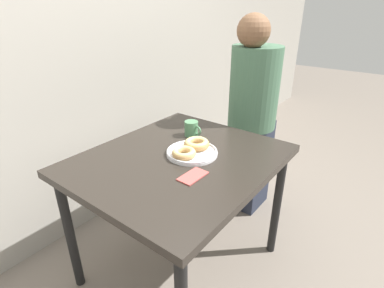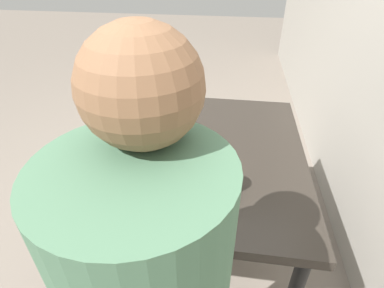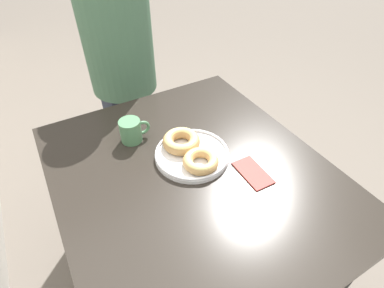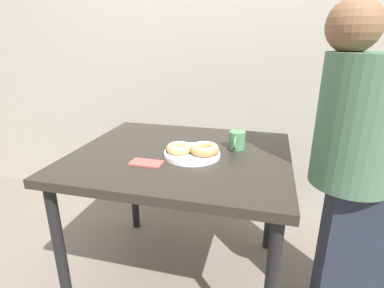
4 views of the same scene
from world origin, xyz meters
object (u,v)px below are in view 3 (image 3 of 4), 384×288
Objects in this scene: dining_table at (193,187)px; coffee_mug at (131,130)px; donut_plate at (190,151)px; person_figure at (122,73)px; napkin at (253,173)px.

coffee_mug reaches higher than dining_table.
donut_plate is 0.24m from coffee_mug.
dining_table is 8.91× the size of coffee_mug.
dining_table is 0.78m from person_figure.
person_figure is at bearing -15.29° from coffee_mug.
donut_plate is at bearing -142.30° from coffee_mug.
donut_plate is (0.07, -0.03, 0.11)m from dining_table.
napkin is (-0.18, -0.14, -0.02)m from donut_plate.
person_figure is at bearing 0.39° from donut_plate.
donut_plate is 2.60× the size of coffee_mug.
dining_table is at bearing -155.56° from coffee_mug.
donut_plate is 0.23m from napkin.
coffee_mug is at bearing 24.44° from dining_table.
dining_table is 0.73× the size of person_figure.
person_figure is 0.90m from napkin.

